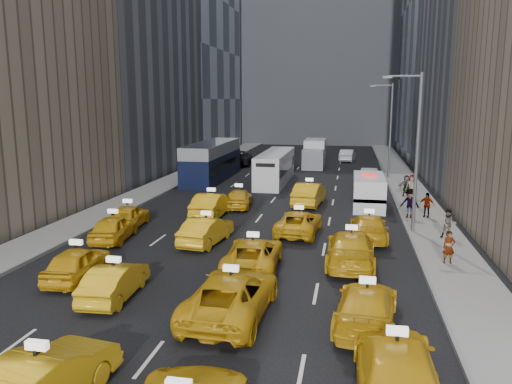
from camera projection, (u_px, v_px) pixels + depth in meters
The scene contains 40 objects.
ground at pixel (191, 305), 18.65m from camera, with size 160.00×160.00×0.00m, color black.
sidewalk_west at pixel (166, 184), 44.70m from camera, with size 3.00×90.00×0.15m, color gray.
sidewalk_east at pixel (409, 192), 40.85m from camera, with size 3.00×90.00×0.15m, color gray.
curb_west at pixel (182, 184), 44.43m from camera, with size 0.15×90.00×0.18m, color slate.
curb_east at pixel (391, 191), 41.11m from camera, with size 0.15×90.00×0.18m, color slate.
building_west_far at pixel (168, 3), 70.68m from camera, with size 16.00×22.00×42.00m, color #2D3847.
building_backdrop at pixel (321, 24), 84.48m from camera, with size 30.00×12.00×40.00m, color slate.
streetlight_near at pixel (415, 148), 27.64m from camera, with size 2.15×0.22×9.00m.
streetlight_far at pixel (389, 127), 46.95m from camera, with size 2.15×0.22×9.00m.
taxi_1 at pixel (40, 383), 12.17m from camera, with size 1.63×4.68×1.54m, color gold.
taxi_3 at pixel (395, 366), 12.97m from camera, with size 2.12×5.21×1.51m, color gold.
taxi_4 at pixel (77, 263), 21.24m from camera, with size 1.66×4.13×1.41m, color gold.
taxi_5 at pixel (115, 281), 19.21m from camera, with size 1.41×4.04×1.33m, color gold.
taxi_6 at pixel (231, 295), 17.58m from camera, with size 2.58×5.59×1.55m, color gold.
taxi_7 at pixel (366, 306), 16.85m from camera, with size 1.96×4.82×1.40m, color gold.
taxi_8 at pixel (114, 228), 27.02m from camera, with size 1.67×4.14×1.41m, color gold.
taxi_9 at pixel (206, 230), 26.46m from camera, with size 1.52×4.37×1.44m, color gold.
taxi_10 at pixel (253, 254), 22.46m from camera, with size 2.33×5.04×1.40m, color gold.
taxi_11 at pixel (351, 248), 23.04m from camera, with size 2.20×5.41×1.57m, color gold.
taxi_12 at pixel (128, 216), 29.73m from camera, with size 1.66×4.13×1.41m, color gold.
taxi_13 at pixel (212, 205), 32.54m from camera, with size 1.66×4.75×1.57m, color gold.
taxi_14 at pixel (299, 222), 28.34m from camera, with size 2.21×4.79×1.33m, color gold.
taxi_15 at pixel (369, 227), 27.23m from camera, with size 1.92×4.72×1.37m, color gold.
taxi_16 at pixel (239, 198), 35.16m from camera, with size 1.64×4.08×1.39m, color gold.
taxi_17 at pixel (309, 194), 36.07m from camera, with size 1.73×4.97×1.64m, color gold.
nypd_van at pixel (369, 192), 35.35m from camera, with size 2.69×5.73×2.38m.
double_decker at pixel (212, 162), 47.26m from camera, with size 3.32×12.07×3.48m.
city_bus at pixel (275, 168), 45.66m from camera, with size 3.08×10.97×2.80m.
box_truck at pixel (315, 154), 56.19m from camera, with size 2.31×6.66×3.04m.
misc_car_0 at pixel (369, 175), 45.83m from camera, with size 1.45×4.15×1.37m, color #979A9E.
misc_car_1 at pixel (239, 158), 57.91m from camera, with size 2.77×6.00×1.67m, color black.
misc_car_2 at pixel (313, 154), 62.61m from camera, with size 2.16×5.31×1.54m, color slate.
misc_car_3 at pixel (282, 157), 59.92m from camera, with size 1.71×4.26×1.45m, color black.
misc_car_4 at pixel (347, 155), 61.21m from camera, with size 1.57×4.50×1.48m, color #AFB3B8.
pedestrian_0 at pixel (449, 247), 22.78m from camera, with size 0.56×0.37×1.53m, color gray.
pedestrian_1 at pixel (449, 224), 26.83m from camera, with size 0.79×0.43×1.62m, color gray.
pedestrian_2 at pixel (410, 203), 31.50m from camera, with size 1.20×0.50×1.87m, color gray.
pedestrian_3 at pixel (427, 205), 31.71m from camera, with size 0.93×0.42×1.59m, color gray.
pedestrian_4 at pixel (412, 186), 37.85m from camera, with size 0.88×0.48×1.80m, color gray.
pedestrian_5 at pixel (406, 186), 38.56m from camera, with size 1.52×0.44×1.64m, color gray.
Camera 1 is at (5.65, -16.79, 7.60)m, focal length 35.00 mm.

